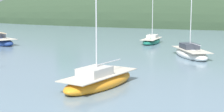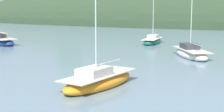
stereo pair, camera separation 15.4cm
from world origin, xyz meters
TOP-DOWN VIEW (x-y plane):
  - far_shoreline_hill at (-0.09, 88.50)m, footprint 150.00×36.00m
  - sailboat_grey_yawl at (1.51, 13.39)m, footprint 4.10×7.84m
  - sailboat_navy_dinghy at (-1.63, 41.10)m, footprint 2.17×6.31m
  - sailboat_black_sloop at (5.71, 29.77)m, footprint 5.70×7.59m

SIDE VIEW (x-z plane):
  - far_shoreline_hill at x=-0.09m, z-range -14.41..14.53m
  - sailboat_navy_dinghy at x=-1.63m, z-range -3.82..4.59m
  - sailboat_black_sloop at x=5.71m, z-range -3.92..4.79m
  - sailboat_grey_yawl at x=1.51m, z-range -3.93..4.81m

